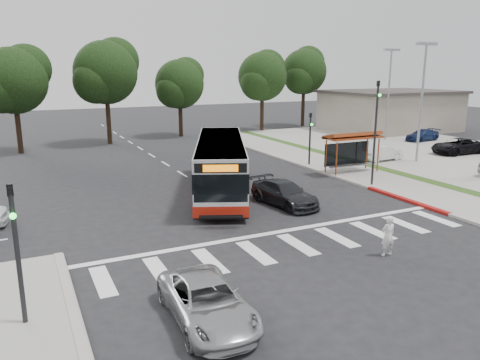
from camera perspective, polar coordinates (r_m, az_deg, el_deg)
ground at (r=24.06m, az=0.65°, el=-3.97°), size 140.00×140.00×0.00m
sidewalk_east at (r=36.28m, az=10.68°, el=1.85°), size 4.00×40.00×0.12m
curb_east at (r=35.14m, az=8.05°, el=1.61°), size 0.30×40.00×0.15m
curb_east_red at (r=27.63m, az=19.57°, el=-2.29°), size 0.32×6.00×0.15m
parking_lot at (r=45.68m, az=21.45°, el=3.50°), size 18.00×36.00×0.10m
commercial_building at (r=58.75m, az=17.80°, el=7.92°), size 14.00×10.00×4.40m
building_roof_cap at (r=58.60m, az=17.96°, el=10.21°), size 14.60×10.60×0.30m
crosswalk_ladder at (r=19.95m, az=7.08°, el=-7.80°), size 18.00×2.60×0.01m
bus_shelter at (r=33.51m, az=13.50°, el=4.75°), size 4.20×1.60×2.86m
traffic_signal_sw at (r=14.33m, az=-25.65°, el=-6.68°), size 0.18×0.37×4.20m
traffic_signal_ne_tall at (r=29.82m, az=16.22°, el=6.51°), size 0.18×0.37×6.50m
traffic_signal_ne_short at (r=35.47m, az=8.55°, el=5.64°), size 0.18×0.37×4.00m
lot_light_front at (r=38.76m, az=21.40°, el=10.62°), size 1.90×0.35×9.01m
lot_light_mid at (r=50.08m, az=17.76°, el=11.34°), size 1.90×0.35×9.01m
tree_ne_a at (r=55.28m, az=2.77°, el=12.58°), size 6.16×5.74×9.30m
tree_ne_b at (r=60.58m, az=7.84°, el=13.05°), size 6.16×5.74×10.02m
tree_north_a at (r=47.37m, az=-16.00°, el=12.60°), size 6.60×6.15×10.17m
tree_north_b at (r=51.30m, az=-7.32°, el=11.61°), size 5.72×5.33×8.43m
tree_north_c at (r=44.65m, az=-25.82°, el=10.97°), size 6.16×5.74×9.30m
transit_bus at (r=27.63m, az=-2.38°, el=1.66°), size 7.20×12.17×3.13m
pedestrian at (r=19.32m, az=17.59°, el=-6.51°), size 0.63×0.45×1.63m
dark_sedan at (r=25.30m, az=5.42°, el=-1.63°), size 2.45×4.68×1.30m
silver_suv_south at (r=14.02m, az=-4.03°, el=-14.59°), size 2.20×4.51×1.23m
parked_car_1 at (r=38.62m, az=16.88°, el=3.19°), size 3.82×1.60×1.23m
parked_car_2 at (r=44.09m, az=25.02°, el=3.78°), size 4.82×2.35×1.32m
parked_car_3 at (r=50.75m, az=21.35°, el=5.13°), size 4.08×2.03×1.14m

